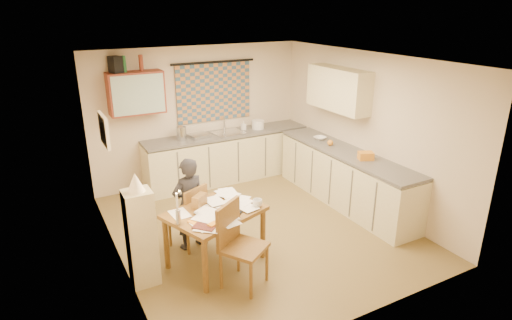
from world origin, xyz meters
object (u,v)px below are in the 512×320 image
chair_far (189,227)px  counter_right (345,178)px  dining_table (216,237)px  person (189,204)px  stove (397,205)px  shelf_stand (141,238)px  counter_back (231,156)px

chair_far → counter_right: bearing=155.8°
dining_table → person: (-0.15, 0.53, 0.27)m
stove → person: size_ratio=0.69×
stove → shelf_stand: shelf_stand is taller
stove → dining_table: stove is taller
counter_back → person: person is taller
counter_back → counter_right: same height
dining_table → chair_far: size_ratio=1.48×
counter_right → chair_far: size_ratio=3.24×
person → counter_right: bearing=171.7°
shelf_stand → dining_table: bearing=-1.6°
counter_back → stove: 3.27m
dining_table → shelf_stand: shelf_stand is taller
chair_far → person: 0.37m
dining_table → person: 0.61m
counter_back → counter_right: (1.20, -1.88, -0.00)m
counter_right → shelf_stand: size_ratio=2.45×
counter_back → counter_right: bearing=-57.4°
stove → person: 2.97m
counter_right → chair_far: (-2.77, -0.05, -0.17)m
person → shelf_stand: 0.92m
stove → counter_right: bearing=90.0°
counter_back → person: (-1.56, -1.97, 0.20)m
counter_back → chair_far: counter_back is taller
stove → shelf_stand: bearing=170.9°
dining_table → shelf_stand: bearing=159.0°
counter_back → person: bearing=-128.4°
chair_far → person: bearing=75.1°
stove → chair_far: chair_far is taller
dining_table → person: size_ratio=1.03×
counter_back → stove: counter_back is taller
stove → person: (-2.77, 1.07, 0.20)m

